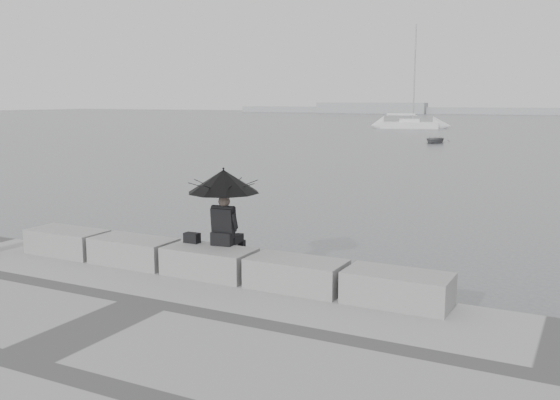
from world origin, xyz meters
The scene contains 11 objects.
ground centered at (0.00, 0.00, 0.00)m, with size 360.00×360.00×0.00m, color #4B4E50.
stone_block_far_left centered at (-3.40, -0.45, 0.75)m, with size 1.60×0.80×0.50m, color gray.
stone_block_left centered at (-1.70, -0.45, 0.75)m, with size 1.60×0.80×0.50m, color gray.
stone_block_centre centered at (0.00, -0.45, 0.75)m, with size 1.60×0.80×0.50m, color gray.
stone_block_right centered at (1.70, -0.45, 0.75)m, with size 1.60×0.80×0.50m, color gray.
stone_block_far_right centered at (3.40, -0.45, 0.75)m, with size 1.60×0.80×0.50m, color gray.
seated_person centered at (0.08, -0.09, 2.02)m, with size 1.29×1.29×1.39m.
bag centered at (-0.51, -0.24, 1.09)m, with size 0.28×0.16×0.18m, color black.
distant_landmass centered at (-8.14, 154.51, 0.90)m, with size 180.00×8.00×2.80m.
sailboat_left centered at (-15.80, 68.33, 0.53)m, with size 7.47×4.15×12.90m.
dinghy centered at (-6.52, 43.14, 0.26)m, with size 3.08×1.30×0.52m, color gray.
Camera 1 is at (5.99, -9.33, 3.57)m, focal length 40.00 mm.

